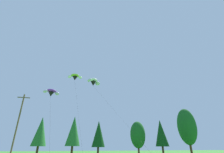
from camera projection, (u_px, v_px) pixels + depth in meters
treeline_tree_c at (41, 131)px, 42.60m from camera, size 3.85×3.85×10.22m
treeline_tree_d at (74, 131)px, 42.46m from camera, size 3.88×3.88×10.36m
treeline_tree_e at (99, 134)px, 44.13m from camera, size 3.67×3.67×9.41m
treeline_tree_f at (138, 135)px, 46.43m from camera, size 4.39×4.39×9.60m
treeline_tree_g at (161, 133)px, 46.48m from camera, size 3.82×3.82×10.08m
treeline_tree_h at (187, 126)px, 48.27m from camera, size 5.49×5.49×13.67m
utility_pole at (17, 125)px, 27.71m from camera, size 2.20×0.26×11.67m
parafoil_kite_high_purple at (51, 92)px, 32.67m from camera, size 4.59×14.28×12.45m
parafoil_kite_mid_lime_white at (75, 77)px, 39.74m from camera, size 4.42×11.61×18.43m
parafoil_kite_far_white at (94, 82)px, 37.94m from camera, size 7.96×16.73×16.23m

